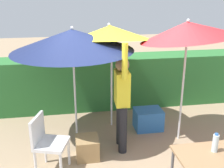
% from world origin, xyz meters
% --- Properties ---
extents(ground_plane, '(24.00, 24.00, 0.00)m').
position_xyz_m(ground_plane, '(0.00, 0.00, 0.00)').
color(ground_plane, '#9E8466').
extents(hedge_row, '(8.00, 0.70, 1.17)m').
position_xyz_m(hedge_row, '(0.00, 1.94, 0.59)').
color(hedge_row, '#2D7033').
rests_on(hedge_row, ground_plane).
extents(umbrella_rainbow, '(2.06, 2.06, 2.04)m').
position_xyz_m(umbrella_rainbow, '(-0.62, 0.58, 1.81)').
color(umbrella_rainbow, silver).
rests_on(umbrella_rainbow, ground_plane).
extents(umbrella_orange, '(1.60, 1.58, 2.27)m').
position_xyz_m(umbrella_orange, '(1.21, 0.18, 1.98)').
color(umbrella_orange, silver).
rests_on(umbrella_orange, ground_plane).
extents(umbrella_yellow, '(1.61, 1.63, 2.13)m').
position_xyz_m(umbrella_yellow, '(0.07, 0.93, 1.85)').
color(umbrella_yellow, silver).
rests_on(umbrella_yellow, ground_plane).
extents(person_vendor, '(0.24, 0.55, 1.88)m').
position_xyz_m(person_vendor, '(0.13, 0.08, 0.93)').
color(person_vendor, black).
rests_on(person_vendor, ground_plane).
extents(chair_plastic, '(0.55, 0.55, 0.89)m').
position_xyz_m(chair_plastic, '(-1.08, -0.36, 0.51)').
color(chair_plastic, silver).
rests_on(chair_plastic, ground_plane).
extents(cooler_box, '(0.53, 0.41, 0.40)m').
position_xyz_m(cooler_box, '(0.78, 0.66, 0.20)').
color(cooler_box, '#2D6BB7').
rests_on(cooler_box, ground_plane).
extents(crate_cardboard, '(0.36, 0.38, 0.35)m').
position_xyz_m(crate_cardboard, '(-0.48, -0.11, 0.17)').
color(crate_cardboard, '#9E7A4C').
rests_on(crate_cardboard, ground_plane).
extents(folding_table, '(0.80, 0.60, 0.79)m').
position_xyz_m(folding_table, '(0.87, -1.50, 0.69)').
color(folding_table, '#4C4C51').
rests_on(folding_table, ground_plane).
extents(bottle_water, '(0.07, 0.07, 0.24)m').
position_xyz_m(bottle_water, '(0.94, -1.42, 0.90)').
color(bottle_water, silver).
rests_on(bottle_water, folding_table).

